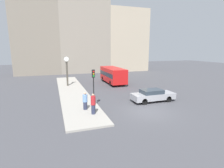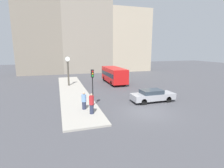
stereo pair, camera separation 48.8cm
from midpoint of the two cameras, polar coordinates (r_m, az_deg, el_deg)
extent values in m
plane|color=#47474C|center=(16.68, 11.99, -8.90)|extent=(120.00, 120.00, 0.00)
cube|color=#A39E93|center=(24.36, -12.03, -2.27)|extent=(3.54, 24.07, 0.16)
cube|color=gray|center=(43.72, -22.37, 13.72)|extent=(9.85, 5.00, 16.33)
cube|color=gray|center=(44.26, -7.89, 14.92)|extent=(11.72, 5.00, 17.12)
cube|color=#B7A88E|center=(47.40, 5.94, 13.89)|extent=(10.56, 5.00, 15.76)
cube|color=#9E9EA3|center=(19.80, 13.86, -3.91)|extent=(4.79, 1.75, 0.65)
cube|color=#2D3842|center=(19.58, 13.45, -2.44)|extent=(2.30, 1.58, 0.43)
cylinder|color=black|center=(21.28, 16.19, -3.75)|extent=(0.65, 0.22, 0.65)
cylinder|color=black|center=(20.07, 18.60, -4.80)|extent=(0.65, 0.22, 0.65)
cylinder|color=black|center=(19.82, 8.99, -4.54)|extent=(0.65, 0.22, 0.65)
cylinder|color=black|center=(18.52, 11.09, -5.74)|extent=(0.65, 0.22, 0.65)
cube|color=red|center=(29.54, 1.14, 3.12)|extent=(2.46, 7.17, 2.25)
cube|color=#1E232D|center=(29.52, 1.14, 3.38)|extent=(2.49, 7.02, 0.68)
cylinder|color=black|center=(32.12, 1.72, 1.91)|extent=(0.28, 0.90, 0.90)
cylinder|color=black|center=(31.48, -2.04, 1.72)|extent=(0.28, 0.90, 0.90)
cylinder|color=black|center=(28.03, 4.69, 0.49)|extent=(0.28, 0.90, 0.90)
cylinder|color=black|center=(27.29, 0.44, 0.23)|extent=(0.28, 0.90, 0.90)
cylinder|color=black|center=(17.15, -5.49, -2.57)|extent=(0.09, 0.09, 2.87)
cube|color=black|center=(16.81, -5.61, 3.44)|extent=(0.26, 0.20, 0.76)
cylinder|color=red|center=(16.67, -5.53, 4.09)|extent=(0.15, 0.04, 0.15)
cylinder|color=orange|center=(16.70, -5.52, 3.38)|extent=(0.15, 0.04, 0.15)
cylinder|color=green|center=(16.73, -5.51, 2.67)|extent=(0.15, 0.04, 0.15)
cylinder|color=#4C473D|center=(27.56, -13.60, 3.16)|extent=(0.26, 0.26, 3.56)
cube|color=#4C473D|center=(27.36, -13.78, 7.02)|extent=(0.34, 0.34, 0.16)
cylinder|color=#4C473D|center=(27.34, -13.82, 7.95)|extent=(0.80, 0.04, 0.80)
cylinder|color=white|center=(27.34, -13.82, 7.95)|extent=(0.74, 0.06, 0.74)
cylinder|color=#2D334C|center=(15.39, -5.74, -8.17)|extent=(0.35, 0.35, 0.83)
cylinder|color=red|center=(15.15, -5.80, -5.30)|extent=(0.42, 0.42, 0.78)
sphere|color=tan|center=(15.01, -5.84, -3.50)|extent=(0.21, 0.21, 0.21)
cylinder|color=#2D334C|center=(16.63, -8.26, -6.92)|extent=(0.37, 0.37, 0.73)
cylinder|color=#729ED8|center=(16.43, -8.33, -4.58)|extent=(0.44, 0.44, 0.68)
sphere|color=tan|center=(16.31, -8.38, -3.04)|extent=(0.23, 0.23, 0.23)
camera|label=1|loc=(0.24, -89.34, 0.13)|focal=28.00mm
camera|label=2|loc=(0.24, 90.66, -0.13)|focal=28.00mm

